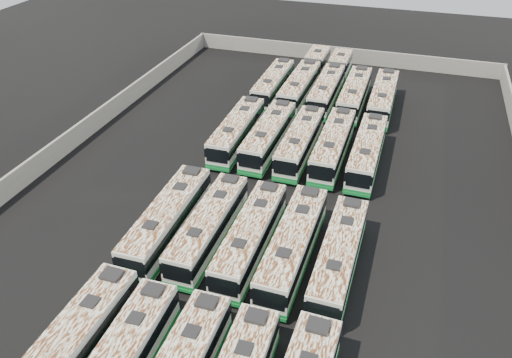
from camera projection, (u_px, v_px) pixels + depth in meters
name	position (u px, v px, depth m)	size (l,w,h in m)	color
ground	(271.00, 193.00, 45.85)	(140.00, 140.00, 0.00)	black
perimeter_wall	(272.00, 183.00, 45.25)	(45.20, 73.20, 2.20)	slate
bus_front_far_left	(69.00, 351.00, 29.14)	(2.68, 12.12, 3.41)	silver
bus_midfront_far_left	(168.00, 220.00, 39.62)	(2.80, 12.22, 3.43)	silver
bus_midfront_left	(209.00, 227.00, 39.00)	(2.48, 11.64, 3.28)	silver
bus_midfront_center	(250.00, 237.00, 37.97)	(2.47, 11.67, 3.29)	silver
bus_midfront_right	(293.00, 245.00, 37.06)	(2.69, 12.13, 3.41)	silver
bus_midfront_far_right	(339.00, 257.00, 36.08)	(2.57, 11.70, 3.29)	silver
bus_midback_far_left	(237.00, 131.00, 52.38)	(2.71, 11.94, 3.35)	silver
bus_midback_left	(269.00, 136.00, 51.51)	(2.68, 12.00, 3.37)	silver
bus_midback_center	(300.00, 142.00, 50.50)	(2.52, 11.74, 3.30)	silver
bus_midback_right	(333.00, 145.00, 49.79)	(2.56, 12.02, 3.38)	silver
bus_midback_far_right	(367.00, 152.00, 48.76)	(2.57, 11.87, 3.34)	silver
bus_back_far_left	(273.00, 84.00, 63.11)	(2.53, 11.69, 3.29)	silver
bus_back_left	(306.00, 78.00, 64.71)	(2.77, 18.87, 3.42)	silver
bus_back_center	(331.00, 81.00, 63.85)	(2.51, 18.36, 3.33)	silver
bus_back_right	(354.00, 94.00, 60.28)	(2.58, 12.11, 3.41)	silver
bus_back_far_right	(383.00, 98.00, 59.38)	(2.57, 12.10, 3.41)	silver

